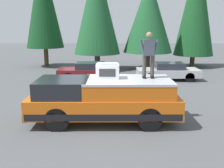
# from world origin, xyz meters

# --- Properties ---
(ground_plane) EXTENTS (90.00, 90.00, 0.00)m
(ground_plane) POSITION_xyz_m (0.00, 0.00, 0.00)
(ground_plane) COLOR #4C4F51
(pickup_truck) EXTENTS (2.01, 5.54, 1.65)m
(pickup_truck) POSITION_xyz_m (-0.10, -0.51, 0.87)
(pickup_truck) COLOR orange
(pickup_truck) RESTS_ON ground
(compressor_unit) EXTENTS (0.65, 0.84, 0.56)m
(compressor_unit) POSITION_xyz_m (0.06, -0.64, 1.93)
(compressor_unit) COLOR silver
(compressor_unit) RESTS_ON pickup_truck
(person_on_truck_bed) EXTENTS (0.29, 0.72, 1.69)m
(person_on_truck_bed) POSITION_xyz_m (0.11, -2.15, 2.55)
(person_on_truck_bed) COLOR #423D38
(person_on_truck_bed) RESTS_ON pickup_truck
(parked_car_silver) EXTENTS (1.64, 4.10, 1.16)m
(parked_car_silver) POSITION_xyz_m (7.69, -4.59, 0.58)
(parked_car_silver) COLOR silver
(parked_car_silver) RESTS_ON ground
(parked_car_maroon) EXTENTS (1.64, 4.10, 1.16)m
(parked_car_maroon) POSITION_xyz_m (7.82, 0.71, 0.58)
(parked_car_maroon) COLOR maroon
(parked_car_maroon) RESTS_ON ground
(conifer_far_left) EXTENTS (3.41, 3.41, 9.89)m
(conifer_far_left) POSITION_xyz_m (13.53, -8.00, 5.45)
(conifer_far_left) COLOR #4C3826
(conifer_far_left) RESTS_ON ground
(conifer_left) EXTENTS (4.02, 4.02, 7.42)m
(conifer_left) POSITION_xyz_m (12.26, -3.80, 4.40)
(conifer_left) COLOR #4C3826
(conifer_left) RESTS_ON ground
(conifer_center_left) EXTENTS (3.74, 3.74, 8.78)m
(conifer_center_left) POSITION_xyz_m (11.97, 0.38, 5.04)
(conifer_center_left) COLOR #4C3826
(conifer_center_left) RESTS_ON ground
(conifer_center_right) EXTENTS (3.24, 3.24, 9.73)m
(conifer_center_right) POSITION_xyz_m (13.76, 5.05, 5.68)
(conifer_center_right) COLOR #4C3826
(conifer_center_right) RESTS_ON ground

